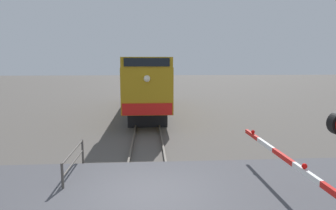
% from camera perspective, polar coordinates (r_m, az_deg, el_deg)
% --- Properties ---
extents(ground_plane, '(160.00, 160.00, 0.00)m').
position_cam_1_polar(ground_plane, '(8.63, -4.28, -18.39)').
color(ground_plane, '#514C47').
extents(rail_track_left, '(0.08, 80.00, 0.15)m').
position_cam_1_polar(rail_track_left, '(8.64, -9.30, -17.91)').
color(rail_track_left, '#59544C').
rests_on(rail_track_left, ground_plane).
extents(rail_track_right, '(0.08, 80.00, 0.15)m').
position_cam_1_polar(rail_track_right, '(8.62, 0.73, -17.85)').
color(rail_track_right, '#59544C').
rests_on(rail_track_right, ground_plane).
extents(road_surface, '(36.00, 5.44, 0.17)m').
position_cam_1_polar(road_surface, '(8.60, -4.29, -17.89)').
color(road_surface, '#47474C').
rests_on(road_surface, ground_plane).
extents(locomotive, '(2.83, 14.87, 4.18)m').
position_cam_1_polar(locomotive, '(22.44, -4.07, 4.02)').
color(locomotive, black).
rests_on(locomotive, ground_plane).
extents(crossing_gate, '(0.36, 7.01, 1.40)m').
position_cam_1_polar(crossing_gate, '(7.30, 30.06, -17.06)').
color(crossing_gate, silver).
rests_on(crossing_gate, ground_plane).
extents(guard_railing, '(0.08, 2.71, 0.95)m').
position_cam_1_polar(guard_railing, '(10.49, -18.25, -10.17)').
color(guard_railing, '#4C4742').
rests_on(guard_railing, ground_plane).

